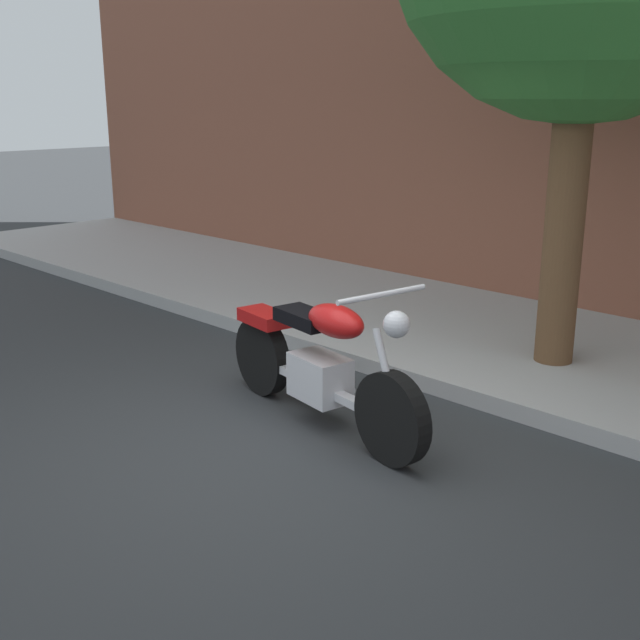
# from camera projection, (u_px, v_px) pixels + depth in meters

# --- Properties ---
(ground_plane) EXTENTS (60.00, 60.00, 0.00)m
(ground_plane) POSITION_uv_depth(u_px,v_px,m) (273.00, 452.00, 5.22)
(ground_plane) COLOR #303335
(sidewalk) EXTENTS (18.28, 2.80, 0.14)m
(sidewalk) POSITION_uv_depth(u_px,v_px,m) (512.00, 345.00, 7.24)
(sidewalk) COLOR #A7A7A7
(sidewalk) RESTS_ON ground
(motorcycle) EXTENTS (2.15, 0.76, 1.12)m
(motorcycle) POSITION_uv_depth(u_px,v_px,m) (320.00, 364.00, 5.54)
(motorcycle) COLOR black
(motorcycle) RESTS_ON ground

